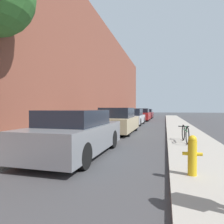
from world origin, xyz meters
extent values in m
plane|color=#3D3D3F|center=(0.00, 16.00, 0.00)|extent=(120.00, 120.00, 0.00)
cube|color=#9E998E|center=(-2.90, 16.00, 0.06)|extent=(2.00, 52.00, 0.12)
cube|color=#9E998E|center=(2.90, 16.00, 0.06)|extent=(2.00, 52.00, 0.12)
cube|color=brown|center=(-4.25, 16.00, 4.88)|extent=(0.70, 52.00, 9.75)
cylinder|color=black|center=(-1.65, 9.44, 0.33)|extent=(0.22, 0.66, 0.66)
cylinder|color=black|center=(-0.09, 9.44, 0.33)|extent=(0.22, 0.66, 0.66)
cylinder|color=black|center=(-1.65, 6.75, 0.33)|extent=(0.22, 0.66, 0.66)
cylinder|color=black|center=(-0.09, 6.75, 0.33)|extent=(0.22, 0.66, 0.66)
cube|color=slate|center=(-0.87, 8.09, 0.57)|extent=(1.77, 4.32, 0.77)
cube|color=black|center=(-0.87, 7.92, 1.18)|extent=(1.56, 2.25, 0.46)
cylinder|color=black|center=(-1.76, 15.25, 0.32)|extent=(0.22, 0.63, 0.63)
cylinder|color=black|center=(-0.09, 15.25, 0.32)|extent=(0.22, 0.63, 0.63)
cylinder|color=black|center=(-1.76, 12.55, 0.32)|extent=(0.22, 0.63, 0.63)
cylinder|color=black|center=(-0.09, 12.55, 0.32)|extent=(0.22, 0.63, 0.63)
cube|color=tan|center=(-0.92, 13.90, 0.55)|extent=(1.91, 4.36, 0.75)
cube|color=black|center=(-0.92, 13.73, 1.22)|extent=(1.68, 2.27, 0.58)
cylinder|color=black|center=(-1.73, 21.53, 0.33)|extent=(0.22, 0.66, 0.66)
cylinder|color=black|center=(-0.24, 21.53, 0.33)|extent=(0.22, 0.66, 0.66)
cylinder|color=black|center=(-1.73, 18.73, 0.33)|extent=(0.22, 0.66, 0.66)
cylinder|color=black|center=(-0.24, 18.73, 0.33)|extent=(0.22, 0.66, 0.66)
cube|color=silver|center=(-0.99, 20.13, 0.52)|extent=(1.69, 4.51, 0.67)
cube|color=black|center=(-0.99, 19.95, 1.14)|extent=(1.49, 2.35, 0.57)
cylinder|color=black|center=(-1.73, 27.44, 0.33)|extent=(0.22, 0.65, 0.65)
cylinder|color=black|center=(-0.10, 27.44, 0.33)|extent=(0.22, 0.65, 0.65)
cylinder|color=black|center=(-1.73, 24.83, 0.33)|extent=(0.22, 0.65, 0.65)
cylinder|color=black|center=(-0.10, 24.83, 0.33)|extent=(0.22, 0.65, 0.65)
cube|color=maroon|center=(-0.91, 26.14, 0.58)|extent=(1.86, 4.22, 0.80)
cube|color=black|center=(-0.91, 25.97, 1.22)|extent=(1.63, 2.19, 0.49)
cylinder|color=black|center=(-1.64, 33.60, 0.30)|extent=(0.22, 0.61, 0.61)
cylinder|color=black|center=(-0.10, 33.60, 0.30)|extent=(0.22, 0.61, 0.61)
cylinder|color=black|center=(-1.64, 30.85, 0.30)|extent=(0.22, 0.61, 0.61)
cylinder|color=black|center=(-0.10, 30.85, 0.30)|extent=(0.22, 0.61, 0.61)
cube|color=maroon|center=(-0.87, 32.23, 0.53)|extent=(1.75, 4.44, 0.73)
cube|color=black|center=(-0.87, 32.05, 1.14)|extent=(1.54, 2.31, 0.49)
cylinder|color=gold|center=(2.34, 6.62, 0.47)|extent=(0.17, 0.17, 0.70)
sphere|color=gold|center=(2.34, 6.62, 0.85)|extent=(0.17, 0.17, 0.17)
cylinder|color=gold|center=(2.21, 6.62, 0.55)|extent=(0.11, 0.07, 0.07)
cylinder|color=gold|center=(2.47, 6.62, 0.55)|extent=(0.11, 0.07, 0.07)
torus|color=black|center=(2.55, 11.22, 0.45)|extent=(0.08, 0.66, 0.66)
torus|color=black|center=(2.62, 10.27, 0.45)|extent=(0.08, 0.66, 0.66)
cube|color=#2D7547|center=(2.59, 10.74, 0.60)|extent=(0.09, 0.81, 0.04)
cylinder|color=#2D7547|center=(2.60, 10.57, 0.69)|extent=(0.04, 0.04, 0.18)
cube|color=black|center=(2.56, 11.14, 0.71)|extent=(0.44, 0.07, 0.04)
camera|label=1|loc=(1.81, 2.37, 1.47)|focal=31.67mm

